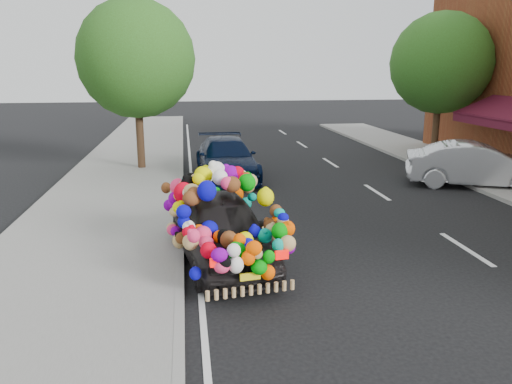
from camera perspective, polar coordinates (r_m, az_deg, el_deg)
The scene contains 9 objects.
ground at distance 10.11m, azimuth 4.89°, elevation -7.52°, with size 100.00×100.00×0.00m, color black.
sidewalk at distance 10.08m, azimuth -19.93°, elevation -8.05°, with size 4.00×60.00×0.12m, color gray.
kerb at distance 9.85m, azimuth -8.67°, elevation -7.82°, with size 0.15×60.00×0.13m, color gray.
lane_markings at distance 11.44m, azimuth 22.85°, elevation -5.99°, with size 6.00×50.00×0.01m, color silver, non-canonical shape.
tree_near_sidewalk at distance 18.74m, azimuth -13.57°, elevation 14.57°, with size 4.20×4.20×6.13m.
tree_far_b at distance 21.70m, azimuth 20.41°, elevation 13.62°, with size 4.00×4.00×5.90m.
plush_art_car at distance 9.66m, azimuth -4.02°, elevation -2.26°, with size 2.55×4.35×1.98m.
navy_sedan at distance 17.22m, azimuth -3.42°, elevation 3.84°, with size 1.90×4.68×1.36m, color black.
silver_hatchback at distance 17.38m, azimuth 23.90°, elevation 2.85°, with size 1.50×4.30×1.42m, color #BBBCC3.
Camera 1 is at (-2.18, -9.16, 3.69)m, focal length 35.00 mm.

